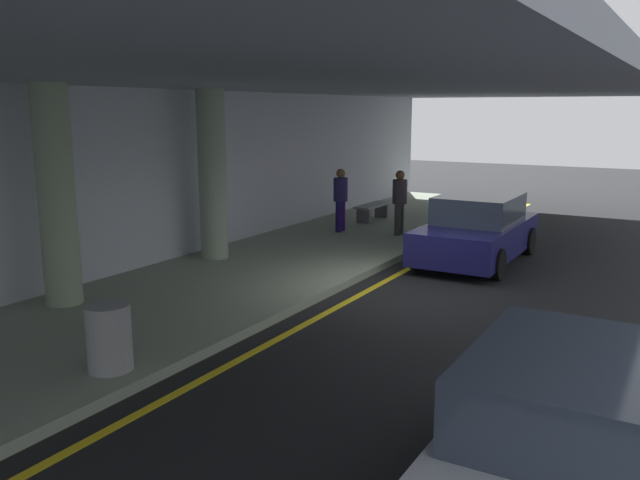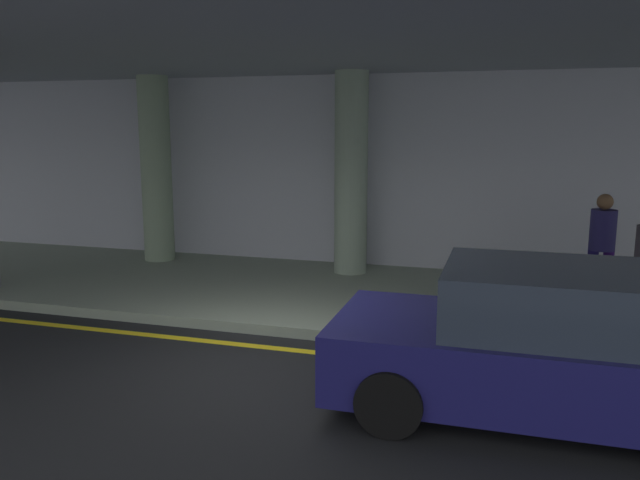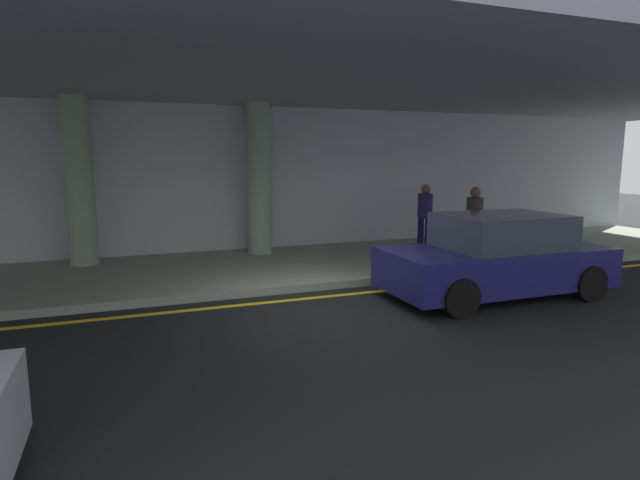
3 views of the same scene
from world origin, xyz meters
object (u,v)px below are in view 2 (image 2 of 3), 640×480
Objects in this scene: support_column_far_left at (156,170)px; traveler_with_luggage at (602,241)px; support_column_left_mid at (351,174)px; car_navy at (545,346)px.

support_column_far_left is 8.26m from traveler_with_luggage.
car_navy is at bearing -57.27° from support_column_left_mid.
support_column_far_left is at bearing 143.62° from traveler_with_luggage.
support_column_left_mid reaches higher than car_navy.
car_navy is (7.17, -4.93, -1.26)m from support_column_far_left.
support_column_left_mid is 4.35m from traveler_with_luggage.
support_column_left_mid is (4.00, 0.00, 0.00)m from support_column_far_left.
traveler_with_luggage is at bearing -6.40° from support_column_far_left.
traveler_with_luggage reaches higher than car_navy.
support_column_far_left is 1.00× the size of support_column_left_mid.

